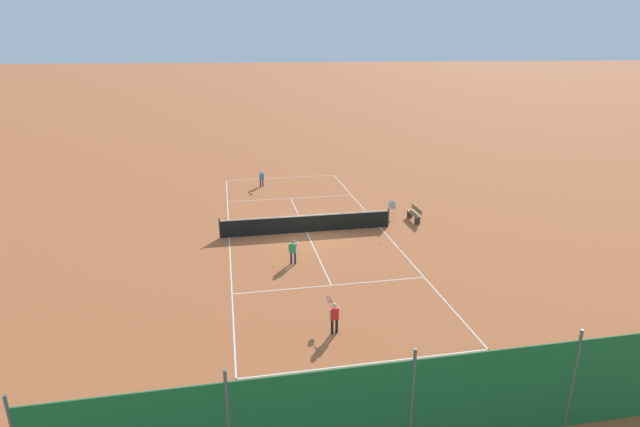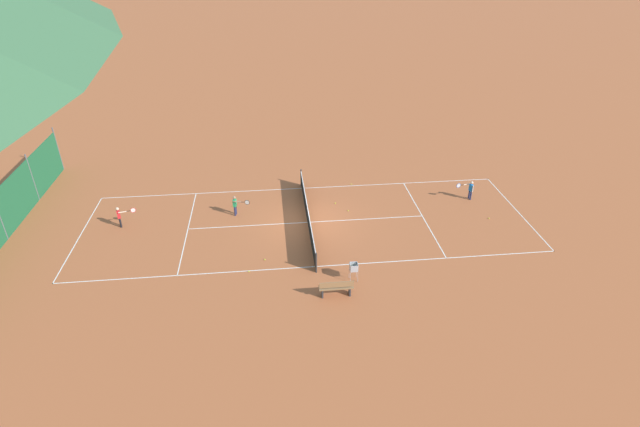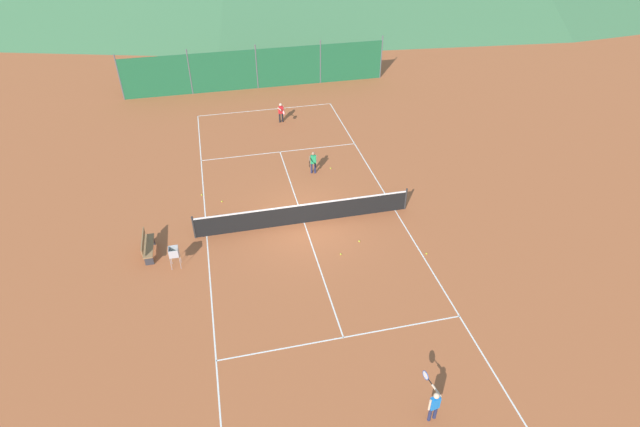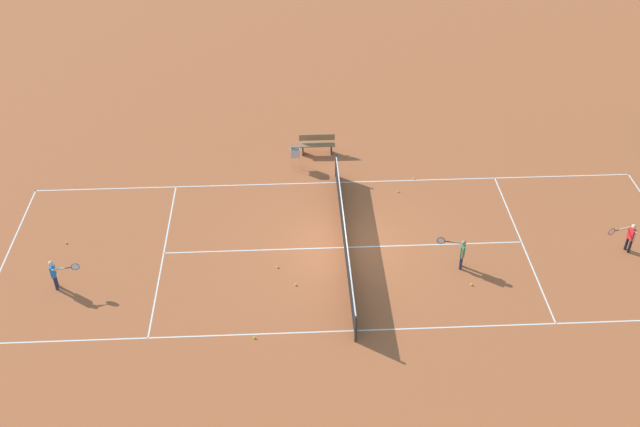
% 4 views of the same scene
% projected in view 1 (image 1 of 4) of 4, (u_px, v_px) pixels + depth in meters
% --- Properties ---
extents(ground_plane, '(600.00, 600.00, 0.00)m').
position_uv_depth(ground_plane, '(307.00, 232.00, 26.75)').
color(ground_plane, '#B25B33').
extents(court_line_markings, '(8.25, 23.85, 0.01)m').
position_uv_depth(court_line_markings, '(307.00, 232.00, 26.75)').
color(court_line_markings, white).
rests_on(court_line_markings, ground).
extents(tennis_net, '(9.18, 0.08, 1.06)m').
position_uv_depth(tennis_net, '(307.00, 223.00, 26.60)').
color(tennis_net, '#2D2D2D').
rests_on(tennis_net, ground).
extents(windscreen_fence_far, '(17.28, 0.08, 2.90)m').
position_uv_depth(windscreen_fence_far, '(411.00, 406.00, 11.91)').
color(windscreen_fence_far, '#1E6038').
rests_on(windscreen_fence_far, ground).
extents(player_far_service, '(0.58, 0.94, 1.17)m').
position_uv_depth(player_far_service, '(293.00, 249.00, 22.71)').
color(player_far_service, '#23284C').
rests_on(player_far_service, ground).
extents(player_near_service, '(0.38, 1.02, 1.16)m').
position_uv_depth(player_near_service, '(334.00, 315.00, 17.17)').
color(player_near_service, black).
rests_on(player_near_service, ground).
extents(player_near_baseline, '(0.39, 1.00, 1.15)m').
position_uv_depth(player_near_baseline, '(261.00, 177.00, 35.26)').
color(player_near_baseline, '#23284C').
rests_on(player_near_baseline, ground).
extents(tennis_ball_near_corner, '(0.07, 0.07, 0.07)m').
position_uv_depth(tennis_ball_near_corner, '(225.00, 218.00, 28.88)').
color(tennis_ball_near_corner, '#CCE033').
rests_on(tennis_ball_near_corner, ground).
extents(tennis_ball_alley_left, '(0.07, 0.07, 0.07)m').
position_uv_depth(tennis_ball_alley_left, '(283.00, 218.00, 28.79)').
color(tennis_ball_alley_left, '#CCE033').
rests_on(tennis_ball_alley_left, ground).
extents(tennis_ball_mid_court, '(0.07, 0.07, 0.07)m').
position_uv_depth(tennis_ball_mid_court, '(379.00, 243.00, 25.13)').
color(tennis_ball_mid_court, '#CCE033').
rests_on(tennis_ball_mid_court, ground).
extents(tennis_ball_service_box, '(0.07, 0.07, 0.07)m').
position_uv_depth(tennis_ball_service_box, '(268.00, 223.00, 28.06)').
color(tennis_ball_service_box, '#CCE033').
rests_on(tennis_ball_service_box, ground).
extents(tennis_ball_by_net_left, '(0.07, 0.07, 0.07)m').
position_uv_depth(tennis_ball_by_net_left, '(273.00, 266.00, 22.53)').
color(tennis_ball_by_net_left, '#CCE033').
rests_on(tennis_ball_by_net_left, ground).
extents(tennis_ball_far_corner, '(0.07, 0.07, 0.07)m').
position_uv_depth(tennis_ball_far_corner, '(294.00, 183.00, 36.14)').
color(tennis_ball_far_corner, '#CCE033').
rests_on(tennis_ball_far_corner, ground).
extents(tennis_ball_alley_right, '(0.07, 0.07, 0.07)m').
position_uv_depth(tennis_ball_alley_right, '(401.00, 248.00, 24.59)').
color(tennis_ball_alley_right, '#CCE033').
rests_on(tennis_ball_alley_right, ground).
extents(ball_hopper, '(0.36, 0.36, 0.89)m').
position_uv_depth(ball_hopper, '(392.00, 206.00, 29.00)').
color(ball_hopper, '#B7B7BC').
rests_on(ball_hopper, ground).
extents(courtside_bench, '(0.36, 1.50, 0.84)m').
position_uv_depth(courtside_bench, '(414.00, 213.00, 28.38)').
color(courtside_bench, olive).
rests_on(courtside_bench, ground).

